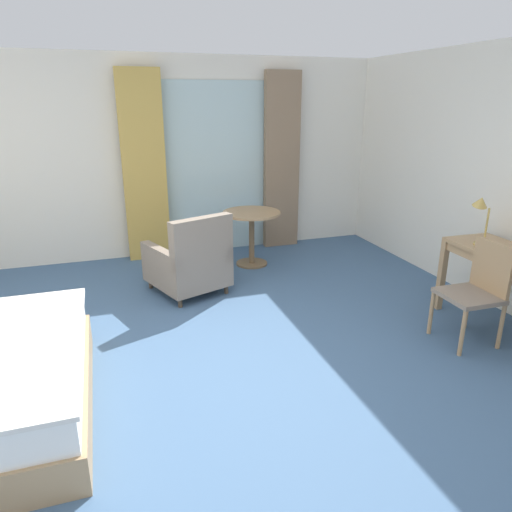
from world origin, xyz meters
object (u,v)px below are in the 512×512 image
at_px(desk_lamp, 482,213).
at_px(armchair_by_window, 190,263).
at_px(desk_chair, 478,287).
at_px(round_cafe_table, 252,225).

bearing_deg(desk_lamp, armchair_by_window, 150.38).
distance_m(desk_chair, round_cafe_table, 2.77).
bearing_deg(round_cafe_table, desk_lamp, -53.19).
distance_m(desk_lamp, round_cafe_table, 2.63).
bearing_deg(round_cafe_table, desk_chair, -63.83).
xyz_separation_m(desk_lamp, round_cafe_table, (-1.55, 2.07, -0.51)).
relative_size(armchair_by_window, round_cafe_table, 1.34).
bearing_deg(armchair_by_window, round_cafe_table, 36.20).
bearing_deg(desk_lamp, desk_chair, -128.25).
bearing_deg(desk_chair, desk_lamp, 51.75).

